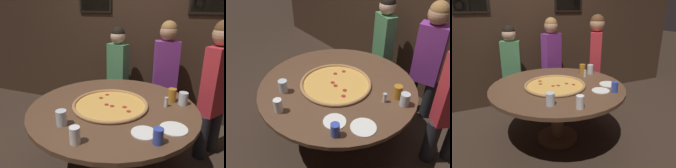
% 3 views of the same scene
% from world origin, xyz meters
% --- Properties ---
extents(ground_plane, '(24.00, 24.00, 0.00)m').
position_xyz_m(ground_plane, '(0.00, 0.00, 0.00)').
color(ground_plane, '#38281E').
extents(back_wall, '(6.40, 0.08, 2.60)m').
position_xyz_m(back_wall, '(0.00, 1.41, 1.30)').
color(back_wall, '#3D281C').
rests_on(back_wall, ground_plane).
extents(dining_table, '(1.63, 1.63, 0.74)m').
position_xyz_m(dining_table, '(0.00, 0.00, 0.61)').
color(dining_table, brown).
rests_on(dining_table, ground_plane).
extents(giant_pizza, '(0.74, 0.74, 0.03)m').
position_xyz_m(giant_pizza, '(-0.03, -0.00, 0.75)').
color(giant_pizza, '#E5A84C').
rests_on(giant_pizza, dining_table).
extents(drink_cup_front_edge, '(0.09, 0.09, 0.13)m').
position_xyz_m(drink_cup_front_edge, '(-0.27, -0.47, 0.80)').
color(drink_cup_front_edge, silver).
rests_on(drink_cup_front_edge, dining_table).
extents(drink_cup_near_right, '(0.08, 0.08, 0.12)m').
position_xyz_m(drink_cup_near_right, '(0.51, -0.45, 0.80)').
color(drink_cup_near_right, '#384CB7').
rests_on(drink_cup_near_right, dining_table).
extents(drink_cup_centre_back, '(0.08, 0.08, 0.13)m').
position_xyz_m(drink_cup_centre_back, '(-0.04, -0.66, 0.81)').
color(drink_cup_centre_back, white).
rests_on(drink_cup_centre_back, dining_table).
extents(drink_cup_beside_pizza, '(0.09, 0.09, 0.13)m').
position_xyz_m(drink_cup_beside_pizza, '(0.63, 0.28, 0.80)').
color(drink_cup_beside_pizza, silver).
rests_on(drink_cup_beside_pizza, dining_table).
extents(drink_cup_near_left, '(0.08, 0.08, 0.14)m').
position_xyz_m(drink_cup_near_left, '(0.52, 0.31, 0.81)').
color(drink_cup_near_left, '#BC7A23').
rests_on(drink_cup_near_left, dining_table).
extents(white_plate_far_back, '(0.22, 0.22, 0.01)m').
position_xyz_m(white_plate_far_back, '(0.60, -0.22, 0.74)').
color(white_plate_far_back, white).
rests_on(white_plate_far_back, dining_table).
extents(white_plate_right_side, '(0.20, 0.20, 0.01)m').
position_xyz_m(white_plate_right_side, '(0.39, -0.36, 0.74)').
color(white_plate_right_side, white).
rests_on(white_plate_right_side, dining_table).
extents(condiment_shaker, '(0.04, 0.04, 0.10)m').
position_xyz_m(condiment_shaker, '(0.48, 0.17, 0.79)').
color(condiment_shaker, silver).
rests_on(condiment_shaker, dining_table).
extents(diner_centre_back, '(0.33, 0.40, 1.54)m').
position_xyz_m(diner_centre_back, '(0.94, 0.63, 0.87)').
color(diner_centre_back, '#232328').
rests_on(diner_centre_back, ground_plane).
extents(diner_side_right, '(0.37, 0.23, 1.39)m').
position_xyz_m(diner_side_right, '(-0.33, 1.08, 0.79)').
color(diner_side_right, '#232328').
rests_on(diner_side_right, ground_plane).
extents(diner_far_left, '(0.39, 0.25, 1.49)m').
position_xyz_m(diner_far_left, '(0.35, 1.07, 0.84)').
color(diner_far_left, '#232328').
rests_on(diner_far_left, ground_plane).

